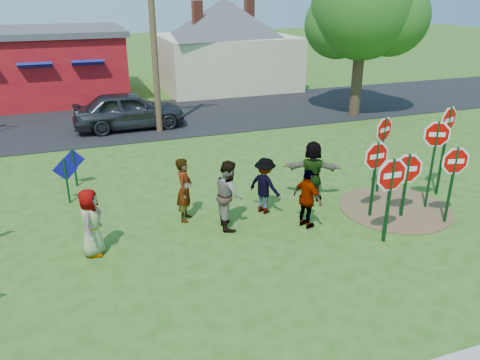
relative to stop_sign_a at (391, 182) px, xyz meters
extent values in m
plane|color=#265719|center=(-3.03, 2.50, -1.62)|extent=(120.00, 120.00, 0.00)
cube|color=black|center=(-3.03, 14.00, -1.60)|extent=(120.00, 7.50, 0.04)
cylinder|color=brown|center=(1.47, 1.50, -1.61)|extent=(3.20, 3.20, 0.03)
cube|color=maroon|center=(-8.53, 20.50, 0.18)|extent=(9.00, 7.00, 3.60)
cube|color=#4C4C51|center=(-8.53, 20.50, 2.13)|extent=(9.40, 7.40, 0.30)
cube|color=navy|center=(-8.53, 16.90, 0.78)|extent=(1.60, 0.78, 0.45)
cube|color=navy|center=(-6.03, 16.90, 0.78)|extent=(1.60, 0.78, 0.45)
cube|color=beige|center=(2.47, 20.50, -0.02)|extent=(8.00, 7.00, 3.20)
cube|color=brown|center=(0.47, 19.50, 2.98)|extent=(0.55, 0.55, 1.40)
cube|color=brown|center=(4.47, 21.50, 2.98)|extent=(0.55, 0.55, 1.40)
cube|color=#0F381A|center=(0.00, 0.00, -0.51)|extent=(0.06, 0.08, 2.22)
cylinder|color=white|center=(0.00, 0.00, 0.19)|extent=(1.14, 0.02, 1.14)
cylinder|color=#BF0602|center=(0.00, 0.00, 0.19)|extent=(0.98, 0.02, 0.98)
cube|color=white|center=(0.00, 0.00, 0.19)|extent=(0.50, 0.01, 0.14)
cube|color=#0F381A|center=(1.67, 2.68, -0.42)|extent=(0.07, 0.08, 2.41)
cylinder|color=white|center=(1.67, 2.68, 0.42)|extent=(0.96, 0.37, 1.02)
cylinder|color=#BF0602|center=(1.67, 2.68, 0.42)|extent=(0.83, 0.33, 0.88)
cube|color=white|center=(1.67, 2.68, 0.42)|extent=(0.42, 0.16, 0.13)
cylinder|color=gold|center=(1.67, 2.68, 0.42)|extent=(0.96, 0.37, 1.02)
cube|color=#0F381A|center=(2.33, 1.25, -0.32)|extent=(0.08, 0.08, 2.60)
cylinder|color=white|center=(2.33, 1.25, 0.61)|extent=(0.92, 0.43, 1.00)
cylinder|color=#BF0602|center=(2.33, 1.25, 0.61)|extent=(0.80, 0.37, 0.86)
cube|color=white|center=(2.33, 1.25, 0.61)|extent=(0.40, 0.19, 0.12)
cube|color=#0F381A|center=(3.31, 1.92, -0.24)|extent=(0.08, 0.09, 2.77)
cylinder|color=white|center=(3.31, 1.92, 0.75)|extent=(1.02, 0.36, 1.07)
cylinder|color=#BF0602|center=(3.31, 1.92, 0.75)|extent=(0.88, 0.31, 0.93)
cube|color=white|center=(3.31, 1.92, 0.75)|extent=(0.45, 0.16, 0.13)
cylinder|color=gold|center=(3.31, 1.92, 0.75)|extent=(1.02, 0.35, 1.07)
cube|color=#0F381A|center=(1.31, 1.01, -0.69)|extent=(0.07, 0.09, 1.86)
cylinder|color=white|center=(1.31, 1.01, -0.19)|extent=(1.14, 0.22, 1.16)
cylinder|color=#BF0602|center=(1.31, 1.01, -0.19)|extent=(0.99, 0.20, 1.00)
cube|color=white|center=(1.31, 1.01, -0.19)|extent=(0.50, 0.10, 0.14)
cube|color=#0F381A|center=(2.20, 0.31, -0.54)|extent=(0.07, 0.08, 2.16)
cylinder|color=white|center=(2.20, 0.31, 0.17)|extent=(0.98, 0.25, 1.01)
cylinder|color=#BF0602|center=(2.20, 0.31, 0.17)|extent=(0.85, 0.22, 0.87)
cube|color=white|center=(2.20, 0.31, 0.17)|extent=(0.43, 0.11, 0.13)
cylinder|color=gold|center=(2.20, 0.31, 0.17)|extent=(0.98, 0.25, 1.01)
cube|color=#0F381A|center=(0.49, 1.33, -0.53)|extent=(0.06, 0.08, 2.18)
cylinder|color=white|center=(0.49, 1.33, 0.17)|extent=(1.05, 0.11, 1.06)
cylinder|color=#BF0602|center=(0.49, 1.33, 0.17)|extent=(0.91, 0.10, 0.91)
cube|color=white|center=(0.49, 1.33, 0.17)|extent=(0.46, 0.05, 0.13)
cube|color=#0F381A|center=(-7.44, 5.12, -0.92)|extent=(0.06, 0.07, 1.40)
cube|color=navy|center=(-7.44, 5.12, -0.56)|extent=(0.71, 0.05, 0.71)
cube|color=#0F381A|center=(-7.20, 6.39, -1.00)|extent=(0.07, 0.08, 1.24)
cube|color=navy|center=(-7.20, 6.39, -0.71)|extent=(0.69, 0.18, 0.70)
imported|color=#4D509B|center=(-6.93, 1.86, -0.78)|extent=(0.76, 0.94, 1.68)
imported|color=#22746A|center=(-4.43, 2.88, -0.73)|extent=(0.68, 0.78, 1.79)
imported|color=brown|center=(-3.42, 2.11, -0.69)|extent=(0.81, 0.98, 1.86)
imported|color=#38383E|center=(-2.20, 2.59, -0.81)|extent=(1.06, 1.21, 1.62)
imported|color=#4C3062|center=(-1.49, 1.37, -0.81)|extent=(0.70, 1.04, 1.63)
imported|color=#1E512D|center=(-0.54, 2.91, -0.70)|extent=(1.77, 1.22, 1.84)
imported|color=#2C2C32|center=(-4.67, 12.55, -0.75)|extent=(4.93, 2.04, 1.67)
cylinder|color=#4C3823|center=(-3.52, 11.59, 2.65)|extent=(0.27, 0.27, 8.54)
cylinder|color=#382819|center=(6.25, 11.23, 0.44)|extent=(0.53, 0.53, 4.13)
sphere|color=#1F5516|center=(6.25, 11.23, 3.54)|extent=(4.88, 4.88, 4.88)
sphere|color=#1F5516|center=(7.37, 10.66, 3.07)|extent=(3.57, 3.57, 3.57)
sphere|color=#1F5516|center=(5.40, 11.98, 2.70)|extent=(3.19, 3.19, 3.19)
camera|label=1|loc=(-6.92, -8.54, 4.33)|focal=35.00mm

